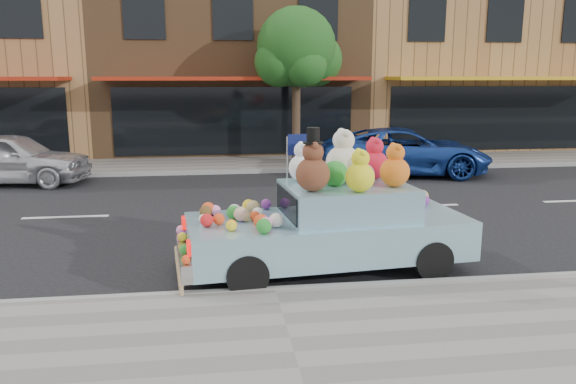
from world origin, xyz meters
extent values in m
plane|color=black|center=(0.00, 0.00, 0.00)|extent=(120.00, 120.00, 0.00)
cube|color=gray|center=(0.00, -6.50, 0.06)|extent=(60.00, 3.00, 0.12)
cube|color=gray|center=(0.00, 6.50, 0.06)|extent=(60.00, 3.00, 0.12)
cube|color=gray|center=(0.00, -5.00, 0.07)|extent=(60.00, 0.12, 0.13)
cube|color=gray|center=(0.00, 5.00, 0.07)|extent=(60.00, 0.12, 0.13)
cube|color=black|center=(-7.00, 7.98, 5.00)|extent=(1.40, 0.06, 1.60)
cube|color=brown|center=(0.00, 12.00, 3.50)|extent=(10.00, 8.00, 7.00)
cube|color=black|center=(0.00, 7.98, 1.40)|extent=(8.50, 0.06, 2.40)
cube|color=#9C210E|center=(0.00, 7.10, 2.90)|extent=(9.00, 1.80, 0.12)
cube|color=black|center=(-3.00, 7.98, 5.00)|extent=(1.40, 0.06, 1.60)
cube|color=black|center=(0.00, 7.98, 5.00)|extent=(1.40, 0.06, 1.60)
cube|color=black|center=(3.00, 7.98, 5.00)|extent=(1.40, 0.06, 1.60)
cube|color=#A17243|center=(10.00, 12.00, 3.50)|extent=(10.00, 8.00, 7.00)
cube|color=black|center=(10.00, 7.98, 1.40)|extent=(8.50, 0.06, 2.40)
cube|color=gold|center=(10.00, 7.10, 2.90)|extent=(9.00, 1.80, 0.12)
cube|color=black|center=(7.00, 7.98, 5.00)|extent=(1.40, 0.06, 1.60)
cube|color=black|center=(10.00, 7.98, 5.00)|extent=(1.40, 0.06, 1.60)
cylinder|color=#38281C|center=(2.00, 6.50, 1.60)|extent=(0.28, 0.28, 3.20)
sphere|color=#154914|center=(2.00, 6.50, 3.92)|extent=(2.60, 2.60, 2.60)
sphere|color=#154914|center=(2.70, 6.80, 3.52)|extent=(1.80, 1.80, 1.80)
sphere|color=#154914|center=(1.40, 6.30, 3.42)|extent=(1.60, 1.60, 1.60)
sphere|color=#154914|center=(2.20, 5.90, 3.32)|extent=(1.40, 1.40, 1.40)
sphere|color=#154914|center=(1.70, 7.10, 3.62)|extent=(1.60, 1.60, 1.60)
imported|color=silver|center=(-6.44, 4.15, 0.73)|extent=(4.52, 2.34, 1.47)
imported|color=#1B3D95|center=(5.04, 4.20, 0.71)|extent=(5.49, 3.31, 1.43)
cylinder|color=black|center=(2.41, -4.65, 0.30)|extent=(0.62, 0.26, 0.60)
cylinder|color=black|center=(2.26, -3.10, 0.30)|extent=(0.62, 0.26, 0.60)
cylinder|color=black|center=(-0.38, -4.93, 0.30)|extent=(0.62, 0.26, 0.60)
cylinder|color=black|center=(-0.53, -3.38, 0.30)|extent=(0.62, 0.26, 0.60)
cube|color=#8CBED1|center=(0.94, -4.01, 0.55)|extent=(4.45, 2.11, 0.60)
cube|color=#8CBED1|center=(1.24, -3.99, 1.10)|extent=(2.04, 1.68, 0.50)
cube|color=silver|center=(-1.27, -4.23, 0.40)|extent=(0.33, 1.79, 0.26)
cube|color=red|center=(-1.15, -4.90, 0.72)|extent=(0.09, 0.28, 0.16)
cube|color=red|center=(-1.29, -3.55, 0.72)|extent=(0.09, 0.28, 0.16)
cube|color=black|center=(0.29, -4.08, 1.10)|extent=(0.17, 1.30, 0.40)
sphere|color=#582B19|center=(0.62, -4.40, 1.60)|extent=(0.50, 0.50, 0.50)
sphere|color=#582B19|center=(0.62, -4.40, 1.93)|extent=(0.31, 0.31, 0.31)
sphere|color=#582B19|center=(0.62, -4.51, 2.03)|extent=(0.12, 0.12, 0.12)
sphere|color=#582B19|center=(0.62, -4.29, 2.03)|extent=(0.12, 0.12, 0.12)
cylinder|color=black|center=(0.62, -4.40, 2.06)|extent=(0.30, 0.30, 0.02)
cylinder|color=black|center=(0.62, -4.40, 2.17)|extent=(0.19, 0.19, 0.22)
sphere|color=beige|center=(1.25, -3.63, 1.63)|extent=(0.57, 0.57, 0.57)
sphere|color=beige|center=(1.25, -3.63, 2.00)|extent=(0.35, 0.35, 0.35)
sphere|color=beige|center=(1.25, -3.76, 2.11)|extent=(0.13, 0.13, 0.13)
sphere|color=beige|center=(1.25, -3.51, 2.11)|extent=(0.13, 0.13, 0.13)
sphere|color=#DD5D14|center=(1.91, -4.22, 1.58)|extent=(0.45, 0.45, 0.45)
sphere|color=#DD5D14|center=(1.91, -4.22, 1.87)|extent=(0.28, 0.28, 0.28)
sphere|color=#DD5D14|center=(1.91, -4.32, 1.96)|extent=(0.11, 0.11, 0.11)
sphere|color=#DD5D14|center=(1.91, -4.12, 1.96)|extent=(0.11, 0.11, 0.11)
sphere|color=red|center=(1.79, -3.53, 1.58)|extent=(0.46, 0.46, 0.46)
sphere|color=red|center=(1.79, -3.53, 1.88)|extent=(0.29, 0.29, 0.29)
sphere|color=red|center=(1.79, -3.63, 1.97)|extent=(0.11, 0.11, 0.11)
sphere|color=red|center=(1.79, -3.43, 1.97)|extent=(0.11, 0.11, 0.11)
sphere|color=white|center=(0.60, -3.60, 1.57)|extent=(0.43, 0.43, 0.43)
sphere|color=white|center=(0.60, -3.60, 1.84)|extent=(0.27, 0.27, 0.27)
sphere|color=white|center=(0.60, -3.69, 1.93)|extent=(0.10, 0.10, 0.10)
sphere|color=white|center=(0.60, -3.50, 1.93)|extent=(0.10, 0.10, 0.10)
sphere|color=yellow|center=(1.29, -4.53, 1.56)|extent=(0.43, 0.43, 0.43)
sphere|color=yellow|center=(1.29, -4.53, 1.84)|extent=(0.27, 0.27, 0.27)
sphere|color=yellow|center=(1.29, -4.63, 1.93)|extent=(0.10, 0.10, 0.10)
sphere|color=yellow|center=(1.29, -4.44, 1.93)|extent=(0.10, 0.10, 0.10)
sphere|color=#227E26|center=(1.04, -4.01, 1.53)|extent=(0.40, 0.40, 0.40)
sphere|color=pink|center=(1.53, -3.91, 1.50)|extent=(0.32, 0.32, 0.32)
sphere|color=#E73F15|center=(-0.57, -4.57, 0.93)|extent=(0.16, 0.16, 0.16)
sphere|color=#E73F15|center=(-0.20, -4.09, 0.93)|extent=(0.15, 0.15, 0.15)
sphere|color=#752A82|center=(0.04, -3.34, 0.93)|extent=(0.17, 0.17, 0.17)
sphere|color=red|center=(-0.08, -4.68, 0.92)|extent=(0.15, 0.15, 0.15)
sphere|color=#E73F15|center=(-0.74, -4.24, 0.94)|extent=(0.17, 0.17, 0.17)
sphere|color=#E73F15|center=(-0.90, -3.67, 0.96)|extent=(0.21, 0.21, 0.21)
sphere|color=silver|center=(-0.15, -3.95, 0.94)|extent=(0.17, 0.17, 0.17)
sphere|color=yellow|center=(-0.26, -3.50, 0.95)|extent=(0.20, 0.20, 0.20)
sphere|color=yellow|center=(-0.57, -4.59, 0.93)|extent=(0.16, 0.16, 0.16)
sphere|color=#9C8456|center=(-0.35, -4.11, 0.94)|extent=(0.17, 0.17, 0.17)
sphere|color=silver|center=(-0.49, -3.81, 0.95)|extent=(0.20, 0.20, 0.20)
sphere|color=beige|center=(0.08, -4.49, 0.96)|extent=(0.21, 0.21, 0.21)
sphere|color=#227E26|center=(-0.52, -3.94, 0.96)|extent=(0.21, 0.21, 0.21)
sphere|color=beige|center=(-0.97, -4.09, 0.92)|extent=(0.13, 0.13, 0.13)
sphere|color=red|center=(-0.92, -4.32, 0.95)|extent=(0.19, 0.19, 0.19)
sphere|color=red|center=(-0.86, -3.65, 0.93)|extent=(0.17, 0.17, 0.17)
sphere|color=#E73F15|center=(-0.15, -4.52, 0.96)|extent=(0.21, 0.21, 0.21)
sphere|color=#9C8456|center=(-0.40, -3.85, 0.93)|extent=(0.15, 0.15, 0.15)
sphere|color=#9C8456|center=(-0.19, -3.63, 0.96)|extent=(0.21, 0.21, 0.21)
sphere|color=pink|center=(-0.08, -4.60, 0.94)|extent=(0.19, 0.19, 0.19)
sphere|color=#533817|center=(-0.94, -3.78, 0.94)|extent=(0.19, 0.19, 0.19)
sphere|color=#752A82|center=(-0.40, -4.10, 0.92)|extent=(0.15, 0.15, 0.15)
sphere|color=pink|center=(-0.79, -3.69, 0.94)|extent=(0.17, 0.17, 0.17)
sphere|color=#227E26|center=(-0.13, -4.79, 0.96)|extent=(0.22, 0.22, 0.22)
sphere|color=#D8A88C|center=(-0.41, -4.10, 0.97)|extent=(0.22, 0.22, 0.22)
sphere|color=#E73F15|center=(-1.31, -3.79, 0.59)|extent=(0.13, 0.13, 0.13)
sphere|color=#E73F15|center=(-1.19, -5.02, 0.59)|extent=(0.13, 0.13, 0.13)
sphere|color=#752A82|center=(-1.30, -3.90, 0.61)|extent=(0.15, 0.15, 0.15)
sphere|color=yellow|center=(-1.30, -3.94, 0.60)|extent=(0.14, 0.14, 0.14)
sphere|color=pink|center=(-1.34, -3.57, 0.61)|extent=(0.15, 0.15, 0.15)
sphere|color=#227E26|center=(-1.23, -4.60, 0.60)|extent=(0.14, 0.14, 0.14)
sphere|color=yellow|center=(-1.31, -3.87, 0.60)|extent=(0.14, 0.14, 0.14)
sphere|color=beige|center=(2.28, -3.78, 0.94)|extent=(0.19, 0.19, 0.19)
sphere|color=pink|center=(2.32, -3.53, 0.93)|extent=(0.17, 0.17, 0.17)
sphere|color=silver|center=(2.37, -4.02, 0.97)|extent=(0.24, 0.24, 0.24)
sphere|color=#9C8456|center=(2.76, -3.21, 0.96)|extent=(0.22, 0.22, 0.22)
sphere|color=beige|center=(2.26, -3.56, 0.98)|extent=(0.26, 0.26, 0.26)
sphere|color=#752A82|center=(2.71, -3.45, 0.94)|extent=(0.17, 0.17, 0.17)
sphere|color=#752A82|center=(2.32, -3.52, 0.97)|extent=(0.23, 0.23, 0.23)
cylinder|color=#997A54|center=(-1.27, -5.09, 0.17)|extent=(0.06, 0.06, 0.17)
sphere|color=#997A54|center=(-1.27, -5.09, 0.26)|extent=(0.07, 0.07, 0.07)
cylinder|color=#997A54|center=(-1.28, -4.98, 0.17)|extent=(0.06, 0.06, 0.17)
sphere|color=#997A54|center=(-1.28, -4.98, 0.26)|extent=(0.07, 0.07, 0.07)
cylinder|color=#997A54|center=(-1.29, -4.87, 0.17)|extent=(0.06, 0.06, 0.17)
sphere|color=#997A54|center=(-1.29, -4.87, 0.26)|extent=(0.07, 0.07, 0.07)
cylinder|color=#997A54|center=(-1.30, -4.77, 0.17)|extent=(0.06, 0.06, 0.17)
sphere|color=#997A54|center=(-1.30, -4.77, 0.26)|extent=(0.07, 0.07, 0.07)
cylinder|color=#997A54|center=(-1.31, -4.66, 0.17)|extent=(0.06, 0.06, 0.17)
sphere|color=#997A54|center=(-1.31, -4.66, 0.26)|extent=(0.07, 0.07, 0.07)
cylinder|color=#997A54|center=(-1.32, -4.56, 0.17)|extent=(0.06, 0.06, 0.17)
sphere|color=#997A54|center=(-1.32, -4.56, 0.26)|extent=(0.07, 0.07, 0.07)
cylinder|color=#997A54|center=(-1.33, -4.45, 0.17)|extent=(0.06, 0.06, 0.17)
sphere|color=#997A54|center=(-1.33, -4.45, 0.26)|extent=(0.07, 0.07, 0.07)
cylinder|color=#997A54|center=(-1.34, -4.35, 0.17)|extent=(0.06, 0.06, 0.17)
sphere|color=#997A54|center=(-1.34, -4.35, 0.26)|extent=(0.07, 0.07, 0.07)
cylinder|color=#997A54|center=(-1.35, -4.24, 0.17)|extent=(0.06, 0.06, 0.17)
sphere|color=#997A54|center=(-1.35, -4.24, 0.26)|extent=(0.07, 0.07, 0.07)
cylinder|color=#997A54|center=(-1.36, -4.13, 0.17)|extent=(0.06, 0.06, 0.17)
sphere|color=#997A54|center=(-1.36, -4.13, 0.26)|extent=(0.07, 0.07, 0.07)
cylinder|color=#997A54|center=(-1.37, -4.03, 0.17)|extent=(0.06, 0.06, 0.17)
sphere|color=#997A54|center=(-1.37, -4.03, 0.26)|extent=(0.07, 0.07, 0.07)
cylinder|color=#997A54|center=(-1.38, -3.92, 0.17)|extent=(0.06, 0.06, 0.17)
sphere|color=#997A54|center=(-1.38, -3.92, 0.26)|extent=(0.07, 0.07, 0.07)
cylinder|color=#997A54|center=(-1.39, -3.82, 0.17)|extent=(0.06, 0.06, 0.17)
sphere|color=#997A54|center=(-1.39, -3.82, 0.26)|extent=(0.07, 0.07, 0.07)
cylinder|color=#997A54|center=(-1.40, -3.71, 0.17)|extent=(0.06, 0.06, 0.17)
sphere|color=#997A54|center=(-1.40, -3.71, 0.26)|extent=(0.07, 0.07, 0.07)
cylinder|color=#997A54|center=(-1.41, -3.61, 0.17)|extent=(0.06, 0.06, 0.17)
sphere|color=#997A54|center=(-1.41, -3.61, 0.26)|extent=(0.07, 0.07, 0.07)
cylinder|color=#997A54|center=(-1.42, -3.50, 0.17)|extent=(0.06, 0.06, 0.17)
sphere|color=#997A54|center=(-1.42, -3.50, 0.26)|extent=(0.07, 0.07, 0.07)
cylinder|color=#997A54|center=(-1.43, -3.39, 0.17)|extent=(0.06, 0.06, 0.17)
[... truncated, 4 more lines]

